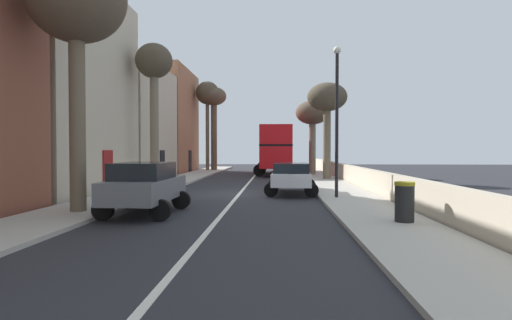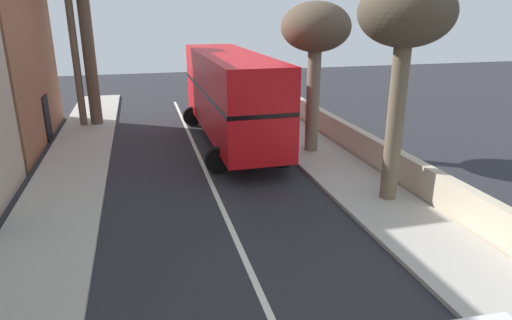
{
  "view_description": "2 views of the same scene",
  "coord_description": "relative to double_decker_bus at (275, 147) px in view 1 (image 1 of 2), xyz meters",
  "views": [
    {
      "loc": [
        1.76,
        -19.62,
        2.09
      ],
      "look_at": [
        0.24,
        11.35,
        1.36
      ],
      "focal_mm": 28.73,
      "sensor_mm": 36.0,
      "label": 1
    },
    {
      "loc": [
        -2.16,
        -2.78,
        5.84
      ],
      "look_at": [
        1.34,
        10.61,
        1.15
      ],
      "focal_mm": 31.15,
      "sensor_mm": 36.0,
      "label": 2
    }
  ],
  "objects": [
    {
      "name": "double_decker_bus",
      "position": [
        0.0,
        0.0,
        0.0
      ],
      "size": [
        3.62,
        11.07,
        4.06
      ],
      "color": "red",
      "rests_on": "ground"
    },
    {
      "name": "parked_car_grey_left_1",
      "position": [
        -4.2,
        -23.11,
        -1.4
      ],
      "size": [
        2.43,
        4.02,
        1.7
      ],
      "color": "slate",
      "rests_on": "ground"
    },
    {
      "name": "street_tree_left_2",
      "position": [
        -6.37,
        -23.21,
        4.49
      ],
      "size": [
        3.18,
        3.18,
        8.38
      ],
      "color": "brown",
      "rests_on": "sidewalk_left"
    },
    {
      "name": "lamppost_right",
      "position": [
        2.6,
        -18.88,
        1.45
      ],
      "size": [
        0.32,
        0.32,
        6.31
      ],
      "color": "black",
      "rests_on": "sidewalk_right"
    },
    {
      "name": "boundary_wall_right",
      "position": [
        4.75,
        -16.57,
        -1.78
      ],
      "size": [
        0.36,
        54.0,
        1.15
      ],
      "primitive_type": "cube",
      "color": "beige",
      "rests_on": "ground"
    },
    {
      "name": "street_tree_left_0",
      "position": [
        -6.87,
        4.92,
        5.25
      ],
      "size": [
        2.34,
        2.34,
        8.93
      ],
      "color": "brown",
      "rests_on": "sidewalk_left"
    },
    {
      "name": "sidewalk_right",
      "position": [
        3.2,
        -16.57,
        -2.29
      ],
      "size": [
        2.6,
        60.0,
        0.12
      ],
      "primitive_type": "cube",
      "color": "#B2ADA3",
      "rests_on": "ground"
    },
    {
      "name": "parked_car_white_right_0",
      "position": [
        0.8,
        -16.61,
        -1.48
      ],
      "size": [
        2.57,
        4.5,
        1.49
      ],
      "color": "silver",
      "rests_on": "ground"
    },
    {
      "name": "road_centre_line",
      "position": [
        -1.7,
        -16.57,
        -2.35
      ],
      "size": [
        0.16,
        54.0,
        0.01
      ],
      "primitive_type": "cube",
      "color": "silver",
      "rests_on": "ground"
    },
    {
      "name": "street_tree_left_4",
      "position": [
        -6.85,
        -13.24,
        4.22
      ],
      "size": [
        2.07,
        2.07,
        8.02
      ],
      "color": "#7A6B56",
      "rests_on": "sidewalk_left"
    },
    {
      "name": "litter_bin_right",
      "position": [
        3.6,
        -24.75,
        -1.68
      ],
      "size": [
        0.55,
        0.55,
        1.1
      ],
      "color": "black",
      "rests_on": "sidewalk_right"
    },
    {
      "name": "ground_plane",
      "position": [
        -1.7,
        -16.57,
        -2.35
      ],
      "size": [
        84.0,
        84.0,
        0.0
      ],
      "primitive_type": "plane",
      "color": "#28282D"
    },
    {
      "name": "street_tree_right_5",
      "position": [
        3.57,
        -7.68,
        3.16
      ],
      "size": [
        2.74,
        2.74,
        6.64
      ],
      "color": "brown",
      "rests_on": "sidewalk_right"
    },
    {
      "name": "street_tree_left_6",
      "position": [
        -6.23,
        5.01,
        4.49
      ],
      "size": [
        2.51,
        2.51,
        8.36
      ],
      "color": "brown",
      "rests_on": "sidewalk_left"
    },
    {
      "name": "terraced_houses_left",
      "position": [
        -10.2,
        -16.92,
        2.46
      ],
      "size": [
        4.07,
        47.62,
        10.24
      ],
      "color": "beige",
      "rests_on": "ground"
    },
    {
      "name": "sidewalk_left",
      "position": [
        -6.6,
        -16.57,
        -2.29
      ],
      "size": [
        2.6,
        60.0,
        0.12
      ],
      "primitive_type": "cube",
      "color": "#B2ADA3",
      "rests_on": "ground"
    },
    {
      "name": "street_tree_right_1",
      "position": [
        3.05,
        -2.28,
        2.62
      ],
      "size": [
        2.78,
        2.78,
        6.06
      ],
      "color": "#7A6B56",
      "rests_on": "sidewalk_right"
    }
  ]
}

